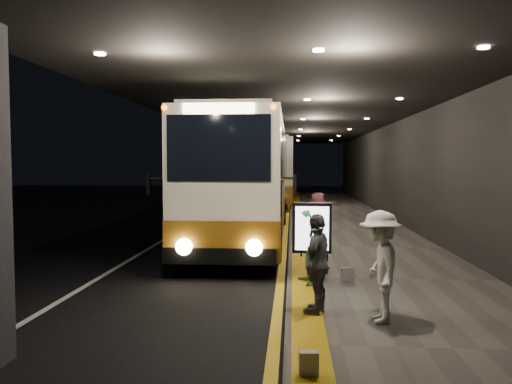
{
  "coord_description": "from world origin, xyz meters",
  "views": [
    {
      "loc": [
        2.6,
        -13.93,
        2.61
      ],
      "look_at": [
        1.43,
        2.12,
        1.7
      ],
      "focal_mm": 35.0,
      "sensor_mm": 36.0,
      "label": 1
    }
  ],
  "objects_px": {
    "passenger_waiting_grey": "(318,264)",
    "coach_second": "(267,174)",
    "passenger_boarding": "(320,229)",
    "bag_polka": "(347,275)",
    "info_sign": "(312,230)",
    "coach_third": "(273,171)",
    "passenger_waiting_green": "(306,246)",
    "bag_plain": "(309,363)",
    "stanchion_post": "(301,236)",
    "coach_main": "(246,185)",
    "passenger_waiting_white": "(380,266)"
  },
  "relations": [
    {
      "from": "coach_main",
      "to": "passenger_waiting_green",
      "type": "relative_size",
      "value": 8.05
    },
    {
      "from": "passenger_waiting_green",
      "to": "info_sign",
      "type": "bearing_deg",
      "value": 63.01
    },
    {
      "from": "coach_second",
      "to": "bag_polka",
      "type": "relative_size",
      "value": 42.21
    },
    {
      "from": "coach_main",
      "to": "bag_polka",
      "type": "distance_m",
      "value": 7.4
    },
    {
      "from": "coach_main",
      "to": "passenger_boarding",
      "type": "distance_m",
      "value": 5.58
    },
    {
      "from": "bag_polka",
      "to": "coach_second",
      "type": "bearing_deg",
      "value": 97.1
    },
    {
      "from": "coach_second",
      "to": "passenger_waiting_grey",
      "type": "relative_size",
      "value": 7.97
    },
    {
      "from": "passenger_waiting_grey",
      "to": "coach_main",
      "type": "bearing_deg",
      "value": -146.79
    },
    {
      "from": "passenger_waiting_grey",
      "to": "bag_polka",
      "type": "relative_size",
      "value": 5.3
    },
    {
      "from": "passenger_boarding",
      "to": "passenger_waiting_grey",
      "type": "relative_size",
      "value": 1.07
    },
    {
      "from": "coach_third",
      "to": "passenger_waiting_green",
      "type": "relative_size",
      "value": 8.27
    },
    {
      "from": "passenger_waiting_grey",
      "to": "info_sign",
      "type": "relative_size",
      "value": 0.99
    },
    {
      "from": "coach_third",
      "to": "bag_polka",
      "type": "xyz_separation_m",
      "value": [
        2.8,
        -32.94,
        -1.66
      ]
    },
    {
      "from": "bag_plain",
      "to": "info_sign",
      "type": "distance_m",
      "value": 4.49
    },
    {
      "from": "bag_polka",
      "to": "stanchion_post",
      "type": "bearing_deg",
      "value": 108.0
    },
    {
      "from": "passenger_waiting_white",
      "to": "stanchion_post",
      "type": "relative_size",
      "value": 1.55
    },
    {
      "from": "coach_main",
      "to": "info_sign",
      "type": "xyz_separation_m",
      "value": [
        2.01,
        -6.95,
        -0.62
      ]
    },
    {
      "from": "passenger_waiting_grey",
      "to": "coach_second",
      "type": "bearing_deg",
      "value": -154.8
    },
    {
      "from": "passenger_boarding",
      "to": "passenger_waiting_green",
      "type": "height_order",
      "value": "passenger_boarding"
    },
    {
      "from": "info_sign",
      "to": "coach_second",
      "type": "bearing_deg",
      "value": 97.58
    },
    {
      "from": "stanchion_post",
      "to": "passenger_waiting_green",
      "type": "bearing_deg",
      "value": -89.05
    },
    {
      "from": "passenger_waiting_white",
      "to": "bag_polka",
      "type": "xyz_separation_m",
      "value": [
        -0.22,
        2.57,
        -0.71
      ]
    },
    {
      "from": "passenger_waiting_white",
      "to": "bag_polka",
      "type": "relative_size",
      "value": 5.58
    },
    {
      "from": "bag_plain",
      "to": "coach_third",
      "type": "bearing_deg",
      "value": 92.83
    },
    {
      "from": "coach_third",
      "to": "passenger_waiting_green",
      "type": "bearing_deg",
      "value": -87.67
    },
    {
      "from": "coach_main",
      "to": "coach_second",
      "type": "relative_size",
      "value": 0.97
    },
    {
      "from": "passenger_waiting_green",
      "to": "bag_plain",
      "type": "relative_size",
      "value": 5.63
    },
    {
      "from": "coach_main",
      "to": "passenger_waiting_green",
      "type": "distance_m",
      "value": 7.24
    },
    {
      "from": "bag_plain",
      "to": "info_sign",
      "type": "relative_size",
      "value": 0.17
    },
    {
      "from": "coach_second",
      "to": "stanchion_post",
      "type": "height_order",
      "value": "coach_second"
    },
    {
      "from": "coach_third",
      "to": "coach_main",
      "type": "bearing_deg",
      "value": -90.91
    },
    {
      "from": "info_sign",
      "to": "passenger_waiting_grey",
      "type": "bearing_deg",
      "value": -87.05
    },
    {
      "from": "coach_third",
      "to": "passenger_waiting_green",
      "type": "xyz_separation_m",
      "value": [
        1.95,
        -33.18,
        -1.02
      ]
    },
    {
      "from": "passenger_waiting_white",
      "to": "passenger_waiting_grey",
      "type": "bearing_deg",
      "value": -112.06
    },
    {
      "from": "coach_main",
      "to": "passenger_waiting_white",
      "type": "relative_size",
      "value": 7.3
    },
    {
      "from": "passenger_waiting_grey",
      "to": "coach_third",
      "type": "bearing_deg",
      "value": -156.24
    },
    {
      "from": "passenger_waiting_grey",
      "to": "bag_plain",
      "type": "height_order",
      "value": "passenger_waiting_grey"
    },
    {
      "from": "coach_third",
      "to": "bag_plain",
      "type": "height_order",
      "value": "coach_third"
    },
    {
      "from": "bag_polka",
      "to": "info_sign",
      "type": "distance_m",
      "value": 1.25
    },
    {
      "from": "coach_second",
      "to": "bag_plain",
      "type": "xyz_separation_m",
      "value": [
        1.89,
        -27.41,
        -1.67
      ]
    },
    {
      "from": "stanchion_post",
      "to": "coach_main",
      "type": "bearing_deg",
      "value": 115.33
    },
    {
      "from": "stanchion_post",
      "to": "bag_polka",
      "type": "bearing_deg",
      "value": -72.0
    },
    {
      "from": "passenger_waiting_white",
      "to": "passenger_waiting_grey",
      "type": "xyz_separation_m",
      "value": [
        -0.95,
        0.37,
        -0.04
      ]
    },
    {
      "from": "coach_second",
      "to": "coach_third",
      "type": "xyz_separation_m",
      "value": [
        0.03,
        10.17,
        -0.0
      ]
    },
    {
      "from": "passenger_boarding",
      "to": "bag_plain",
      "type": "relative_size",
      "value": 6.31
    },
    {
      "from": "passenger_boarding",
      "to": "passenger_waiting_green",
      "type": "relative_size",
      "value": 1.12
    },
    {
      "from": "passenger_boarding",
      "to": "bag_polka",
      "type": "distance_m",
      "value": 1.87
    },
    {
      "from": "coach_third",
      "to": "passenger_waiting_grey",
      "type": "height_order",
      "value": "coach_third"
    },
    {
      "from": "info_sign",
      "to": "passenger_waiting_white",
      "type": "bearing_deg",
      "value": -64.87
    },
    {
      "from": "coach_second",
      "to": "passenger_boarding",
      "type": "relative_size",
      "value": 7.43
    }
  ]
}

